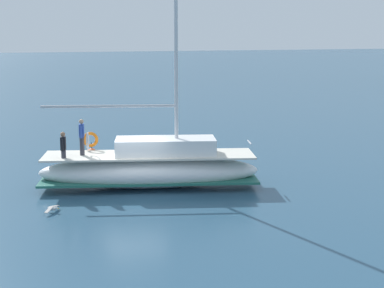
# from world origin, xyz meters

# --- Properties ---
(ground_plane) EXTENTS (400.00, 400.00, 0.00)m
(ground_plane) POSITION_xyz_m (0.00, 0.00, 0.00)
(ground_plane) COLOR #284C66
(main_sailboat) EXTENTS (5.04, 9.89, 13.99)m
(main_sailboat) POSITION_xyz_m (-0.50, 0.90, 0.92)
(main_sailboat) COLOR white
(main_sailboat) RESTS_ON ground
(seagull) EXTENTS (0.89, 0.67, 0.16)m
(seagull) POSITION_xyz_m (1.77, -3.67, 0.16)
(seagull) COLOR silver
(seagull) RESTS_ON ground
(mooring_buoy) EXTENTS (0.55, 0.55, 0.88)m
(mooring_buoy) POSITION_xyz_m (-7.99, -0.30, 0.17)
(mooring_buoy) COLOR #EA4C19
(mooring_buoy) RESTS_ON ground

